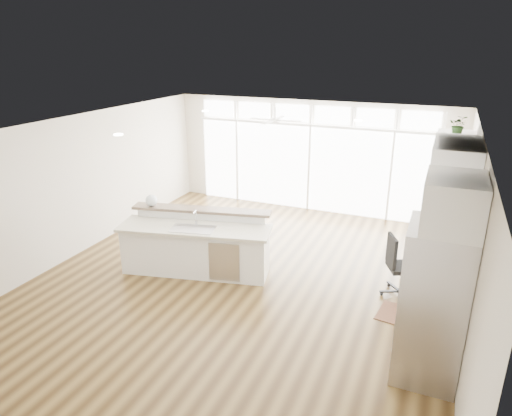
% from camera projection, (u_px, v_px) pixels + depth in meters
% --- Properties ---
extents(floor, '(7.00, 8.00, 0.02)m').
position_uv_depth(floor, '(245.00, 279.00, 8.17)').
color(floor, '#402C13').
rests_on(floor, ground).
extents(ceiling, '(7.00, 8.00, 0.02)m').
position_uv_depth(ceiling, '(243.00, 128.00, 7.24)').
color(ceiling, white).
rests_on(ceiling, wall_back).
extents(wall_back, '(7.00, 0.04, 2.70)m').
position_uv_depth(wall_back, '(311.00, 156.00, 11.17)').
color(wall_back, beige).
rests_on(wall_back, floor).
extents(wall_front, '(7.00, 0.04, 2.70)m').
position_uv_depth(wall_front, '(68.00, 343.00, 4.24)').
color(wall_front, beige).
rests_on(wall_front, floor).
extents(wall_left, '(0.04, 8.00, 2.70)m').
position_uv_depth(wall_left, '(82.00, 184.00, 8.97)').
color(wall_left, beige).
rests_on(wall_left, floor).
extents(wall_right, '(0.04, 8.00, 2.70)m').
position_uv_depth(wall_right, '(470.00, 240.00, 6.44)').
color(wall_right, beige).
rests_on(wall_right, floor).
extents(glass_wall, '(5.80, 0.06, 2.08)m').
position_uv_depth(glass_wall, '(309.00, 169.00, 11.22)').
color(glass_wall, white).
rests_on(glass_wall, wall_back).
extents(transom_row, '(5.90, 0.06, 0.40)m').
position_uv_depth(transom_row, '(312.00, 114.00, 10.77)').
color(transom_row, white).
rests_on(transom_row, wall_back).
extents(desk_window, '(0.04, 0.85, 0.85)m').
position_uv_depth(desk_window, '(469.00, 219.00, 6.64)').
color(desk_window, white).
rests_on(desk_window, wall_right).
extents(ceiling_fan, '(1.16, 1.16, 0.32)m').
position_uv_depth(ceiling_fan, '(275.00, 115.00, 9.93)').
color(ceiling_fan, white).
rests_on(ceiling_fan, ceiling).
extents(recessed_lights, '(3.40, 3.00, 0.02)m').
position_uv_depth(recessed_lights, '(248.00, 127.00, 7.42)').
color(recessed_lights, white).
rests_on(recessed_lights, ceiling).
extents(oven_cabinet, '(0.64, 1.20, 2.50)m').
position_uv_depth(oven_cabinet, '(447.00, 204.00, 8.15)').
color(oven_cabinet, white).
rests_on(oven_cabinet, floor).
extents(desk_nook, '(0.72, 1.30, 0.76)m').
position_uv_depth(desk_nook, '(434.00, 286.00, 7.16)').
color(desk_nook, white).
rests_on(desk_nook, floor).
extents(upper_cabinets, '(0.64, 1.30, 0.64)m').
position_uv_depth(upper_cabinets, '(455.00, 164.00, 6.47)').
color(upper_cabinets, white).
rests_on(upper_cabinets, wall_right).
extents(refrigerator, '(0.76, 0.90, 2.00)m').
position_uv_depth(refrigerator, '(433.00, 303.00, 5.53)').
color(refrigerator, '#B5B5BA').
rests_on(refrigerator, floor).
extents(fridge_cabinet, '(0.64, 0.90, 0.60)m').
position_uv_depth(fridge_cabinet, '(454.00, 203.00, 5.06)').
color(fridge_cabinet, white).
rests_on(fridge_cabinet, wall_right).
extents(framed_photos, '(0.06, 0.22, 0.80)m').
position_uv_depth(framed_photos, '(466.00, 215.00, 7.23)').
color(framed_photos, black).
rests_on(framed_photos, wall_right).
extents(kitchen_island, '(2.88, 1.60, 1.08)m').
position_uv_depth(kitchen_island, '(195.00, 245.00, 8.22)').
color(kitchen_island, white).
rests_on(kitchen_island, floor).
extents(rug, '(0.93, 0.73, 0.01)m').
position_uv_depth(rug, '(406.00, 317.00, 7.01)').
color(rug, '#391D12').
rests_on(rug, floor).
extents(office_chair, '(0.71, 0.69, 1.06)m').
position_uv_depth(office_chair, '(403.00, 267.00, 7.44)').
color(office_chair, black).
rests_on(office_chair, floor).
extents(fishbowl, '(0.25, 0.25, 0.22)m').
position_uv_depth(fishbowl, '(151.00, 200.00, 8.53)').
color(fishbowl, silver).
rests_on(fishbowl, kitchen_island).
extents(monitor, '(0.11, 0.49, 0.41)m').
position_uv_depth(monitor, '(433.00, 251.00, 6.99)').
color(monitor, black).
rests_on(monitor, desk_nook).
extents(keyboard, '(0.16, 0.33, 0.02)m').
position_uv_depth(keyboard, '(420.00, 261.00, 7.12)').
color(keyboard, silver).
rests_on(keyboard, desk_nook).
extents(potted_plant, '(0.33, 0.36, 0.26)m').
position_uv_depth(potted_plant, '(458.00, 127.00, 7.68)').
color(potted_plant, '#2E5223').
rests_on(potted_plant, oven_cabinet).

